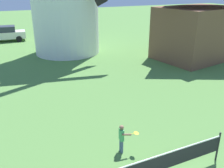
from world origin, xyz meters
name	(u,v)px	position (x,y,z in m)	size (l,w,h in m)	color
player_far	(122,137)	(-0.03, 3.82, 0.62)	(0.66, 0.54, 1.08)	slate
parked_car_cream	(3,34)	(-2.75, 25.72, 0.81)	(4.51, 2.14, 1.56)	silver
chapel	(199,17)	(10.91, 12.31, 3.28)	(6.97, 5.58, 7.60)	brown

